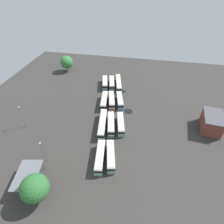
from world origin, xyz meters
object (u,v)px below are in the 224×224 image
at_px(lamp_post_near_entrance, 43,151).
at_px(bus_row3_slot2, 105,83).
at_px(bus_row2_slot1, 112,100).
at_px(tree_east_edge, 35,188).
at_px(bus_row0_slot1, 111,156).
at_px(bus_row0_slot2, 100,157).
at_px(tree_northwest, 67,62).
at_px(bus_row1_slot0, 120,124).
at_px(lamp_post_far_corner, 22,116).
at_px(bus_row2_slot0, 120,100).
at_px(bus_row1_slot2, 103,124).
at_px(bus_row2_slot2, 104,101).
at_px(bus_row3_slot1, 112,83).
at_px(maintenance_shelter, 27,175).
at_px(bus_row1_slot1, 111,124).
at_px(bus_row3_slot0, 118,83).
at_px(depot_building, 212,122).

bearing_deg(lamp_post_near_entrance, bus_row3_slot2, -9.51).
distance_m(bus_row2_slot1, tree_east_edge, 48.77).
relative_size(bus_row0_slot1, bus_row3_slot2, 1.03).
relative_size(bus_row0_slot2, tree_east_edge, 1.28).
bearing_deg(tree_northwest, bus_row0_slot1, -146.92).
xyz_separation_m(bus_row0_slot1, tree_northwest, (58.61, 38.19, 3.76)).
distance_m(bus_row1_slot0, lamp_post_far_corner, 37.34).
relative_size(bus_row0_slot2, lamp_post_near_entrance, 1.46).
bearing_deg(bus_row2_slot0, bus_row1_slot2, 166.84).
bearing_deg(bus_row3_slot2, bus_row1_slot2, -168.89).
bearing_deg(lamp_post_near_entrance, bus_row0_slot1, -78.14).
bearing_deg(lamp_post_near_entrance, bus_row1_slot0, -46.68).
height_order(bus_row2_slot1, bus_row2_slot2, same).
height_order(bus_row3_slot1, maintenance_shelter, maintenance_shelter).
bearing_deg(bus_row1_slot0, bus_row1_slot1, 101.17).
bearing_deg(bus_row3_slot2, tree_northwest, 63.61).
xyz_separation_m(bus_row0_slot2, bus_row1_slot2, (15.35, 2.86, 0.00)).
distance_m(maintenance_shelter, tree_northwest, 73.19).
bearing_deg(bus_row1_slot2, bus_row3_slot2, 11.11).
bearing_deg(bus_row3_slot2, maintenance_shelter, 171.18).
bearing_deg(bus_row3_slot1, bus_row2_slot2, 179.06).
distance_m(bus_row1_slot0, bus_row3_slot2, 32.64).
bearing_deg(lamp_post_near_entrance, maintenance_shelter, 175.41).
relative_size(bus_row0_slot2, bus_row3_slot0, 0.81).
distance_m(bus_row0_slot1, bus_row0_slot2, 3.41).
relative_size(bus_row2_slot1, bus_row3_slot1, 1.01).
relative_size(bus_row0_slot2, bus_row2_slot1, 1.06).
bearing_deg(tree_northwest, bus_row2_slot1, -130.60).
bearing_deg(bus_row1_slot0, lamp_post_near_entrance, 133.32).
bearing_deg(depot_building, bus_row0_slot2, 120.75).
bearing_deg(bus_row1_slot0, bus_row3_slot0, 10.95).
xyz_separation_m(bus_row1_slot1, lamp_post_near_entrance, (-19.45, 17.75, 2.78)).
height_order(bus_row3_slot1, bus_row3_slot2, same).
distance_m(bus_row3_slot1, depot_building, 49.92).
bearing_deg(bus_row3_slot2, bus_row1_slot0, -156.53).
bearing_deg(bus_row1_slot1, maintenance_shelter, 146.39).
xyz_separation_m(bus_row3_slot1, depot_building, (-24.39, -43.53, 1.46)).
distance_m(bus_row1_slot0, tree_northwest, 57.94).
height_order(bus_row2_slot2, bus_row3_slot1, same).
height_order(bus_row3_slot1, tree_east_edge, tree_east_edge).
xyz_separation_m(bus_row2_slot2, depot_building, (-8.04, -43.80, 1.45)).
distance_m(bus_row3_slot0, tree_northwest, 35.27).
bearing_deg(bus_row2_slot1, bus_row1_slot1, -169.66).
relative_size(bus_row1_slot1, bus_row3_slot1, 1.05).
height_order(bus_row0_slot1, bus_row1_slot0, same).
height_order(bus_row1_slot1, bus_row3_slot1, same).
bearing_deg(bus_row3_slot2, tree_east_edge, 176.41).
bearing_deg(bus_row3_slot1, bus_row0_slot2, -173.40).
xyz_separation_m(bus_row3_slot0, maintenance_shelter, (-59.18, 16.10, 2.19)).
bearing_deg(bus_row1_slot1, bus_row1_slot0, -78.83).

